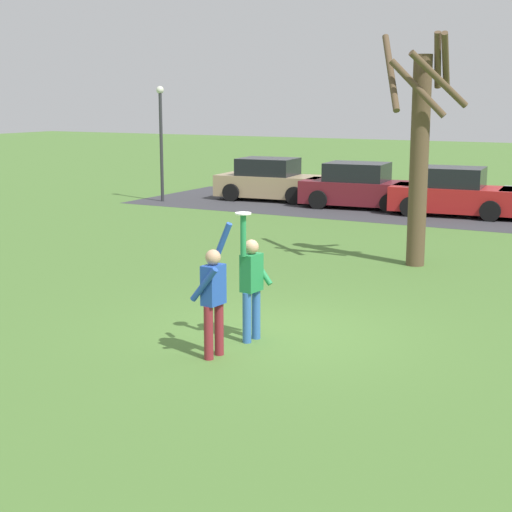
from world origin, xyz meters
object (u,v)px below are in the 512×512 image
object	(u,v)px
person_catcher	(252,281)
parked_car_red	(454,193)
person_defender	(213,294)
parked_car_tan	(271,181)
frisbee_disc	(243,213)
bare_tree_tall	(420,147)
lamppost_by_lot	(161,132)
parked_car_maroon	(360,187)

from	to	relation	value
person_catcher	parked_car_red	bearing A→B (deg)	-171.52
person_defender	person_catcher	bearing A→B (deg)	0.00
parked_car_tan	parked_car_red	xyz separation A→B (m)	(7.17, -0.67, 0.00)
person_defender	frisbee_disc	size ratio (longest dim) A/B	8.13
parked_car_tan	bare_tree_tall	size ratio (longest dim) A/B	0.81
person_catcher	bare_tree_tall	distance (m)	7.13
parked_car_tan	bare_tree_tall	world-z (taller)	bare_tree_tall
frisbee_disc	lamppost_by_lot	size ratio (longest dim) A/B	0.06
lamppost_by_lot	bare_tree_tall	bearing A→B (deg)	-29.84
person_catcher	lamppost_by_lot	bearing A→B (deg)	-134.74
parked_car_maroon	bare_tree_tall	distance (m)	10.09
parked_car_red	person_catcher	bearing A→B (deg)	-92.21
parked_car_tan	frisbee_disc	bearing A→B (deg)	-69.05
person_catcher	parked_car_maroon	world-z (taller)	person_catcher
frisbee_disc	bare_tree_tall	distance (m)	7.17
bare_tree_tall	lamppost_by_lot	bearing A→B (deg)	150.16
frisbee_disc	parked_car_tan	distance (m)	18.08
bare_tree_tall	person_catcher	bearing A→B (deg)	-94.79
person_catcher	parked_car_red	world-z (taller)	person_catcher
person_catcher	parked_car_tan	distance (m)	17.84
parked_car_red	bare_tree_tall	world-z (taller)	bare_tree_tall
frisbee_disc	lamppost_by_lot	xyz separation A→B (m)	(-11.29, 13.93, 0.49)
parked_car_red	lamppost_by_lot	xyz separation A→B (m)	(-10.58, -1.61, 1.86)
parked_car_tan	parked_car_red	world-z (taller)	same
bare_tree_tall	frisbee_disc	bearing A→B (deg)	-94.82
parked_car_maroon	bare_tree_tall	xyz separation A→B (m)	(4.71, -8.69, 2.02)
parked_car_tan	lamppost_by_lot	bearing A→B (deg)	-151.19
frisbee_disc	bare_tree_tall	bearing A→B (deg)	85.18
person_catcher	parked_car_red	distance (m)	15.34
person_catcher	lamppost_by_lot	world-z (taller)	lamppost_by_lot
bare_tree_tall	parked_car_maroon	bearing A→B (deg)	118.49
person_defender	parked_car_maroon	xyz separation A→B (m)	(-4.04, 16.57, -0.25)
person_catcher	frisbee_disc	bearing A→B (deg)	-0.00
parked_car_red	frisbee_disc	bearing A→B (deg)	-92.33
person_catcher	person_defender	distance (m)	1.00
person_catcher	parked_car_tan	xyz separation A→B (m)	(-7.90, 15.99, -0.25)
parked_car_tan	person_defender	bearing A→B (deg)	-70.30
person_defender	parked_car_tan	xyz separation A→B (m)	(-7.80, 16.99, -0.25)
parked_car_maroon	person_catcher	bearing A→B (deg)	-80.09
person_defender	parked_car_red	xyz separation A→B (m)	(-0.64, 16.32, -0.25)
parked_car_maroon	bare_tree_tall	bearing A→B (deg)	-66.48
parked_car_tan	lamppost_by_lot	world-z (taller)	lamppost_by_lot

